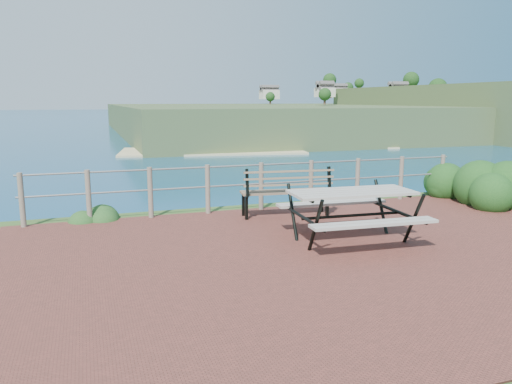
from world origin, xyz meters
TOP-DOWN VIEW (x-y plane):
  - ground at (0.00, 0.00)m, footprint 10.00×7.00m
  - ocean at (0.00, 200.00)m, footprint 1200.00×1200.00m
  - safety_railing at (0.00, 3.35)m, footprint 9.40×0.10m
  - distant_bay at (173.07, 202.61)m, footprint 290.00×232.36m
  - picnic_table at (0.58, 0.59)m, footprint 2.03×1.72m
  - park_bench at (0.26, 2.64)m, footprint 1.82×0.65m
  - shrub_right_front at (4.97, 2.08)m, footprint 1.27×1.27m
  - shrub_right_edge at (4.79, 3.40)m, footprint 0.96×0.96m
  - shrub_lip_west at (-3.40, 3.65)m, footprint 0.79×0.79m
  - shrub_lip_east at (2.10, 3.78)m, footprint 0.66×0.66m

SIDE VIEW (x-z plane):
  - distant_bay at x=173.07m, z-range -13.52..10.48m
  - ground at x=0.00m, z-range -0.06..0.06m
  - ocean at x=0.00m, z-range 0.00..0.00m
  - shrub_right_front at x=4.97m, z-range -0.90..0.90m
  - shrub_right_edge at x=4.79m, z-range -0.69..0.69m
  - shrub_lip_west at x=-3.40m, z-range -0.27..0.27m
  - shrub_lip_east at x=2.10m, z-range -0.18..0.18m
  - picnic_table at x=0.58m, z-range 0.12..0.96m
  - safety_railing at x=0.00m, z-range 0.07..1.07m
  - park_bench at x=0.26m, z-range 0.16..1.16m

